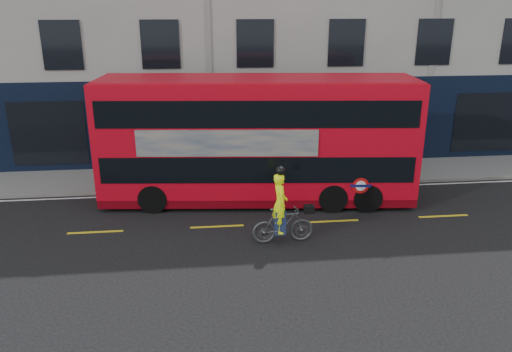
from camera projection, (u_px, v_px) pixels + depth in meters
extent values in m
plane|color=black|center=(219.00, 247.00, 15.40)|extent=(120.00, 120.00, 0.00)
cube|color=slate|center=(213.00, 177.00, 21.49)|extent=(60.00, 3.00, 0.12)
cube|color=slate|center=(214.00, 189.00, 20.07)|extent=(60.00, 0.12, 0.13)
cube|color=black|center=(211.00, 125.00, 22.24)|extent=(50.00, 0.08, 4.00)
cube|color=silver|center=(214.00, 193.00, 19.81)|extent=(58.00, 0.10, 0.01)
cube|color=red|center=(257.00, 136.00, 18.31)|extent=(11.65, 3.74, 4.11)
cube|color=#68040D|center=(257.00, 192.00, 19.03)|extent=(11.65, 3.68, 0.31)
cube|color=black|center=(257.00, 159.00, 18.61)|extent=(11.20, 3.73, 0.94)
cube|color=black|center=(257.00, 107.00, 17.96)|extent=(11.20, 3.73, 0.94)
cube|color=#AD0B19|center=(257.00, 79.00, 17.63)|extent=(11.42, 3.61, 0.08)
cube|color=black|center=(410.00, 159.00, 18.66)|extent=(0.27, 2.33, 0.94)
cube|color=black|center=(416.00, 107.00, 18.01)|extent=(0.27, 2.33, 0.94)
cube|color=black|center=(103.00, 160.00, 18.56)|extent=(0.27, 2.33, 0.94)
cube|color=tan|center=(227.00, 143.00, 17.02)|extent=(6.22, 0.67, 0.94)
cylinder|color=red|center=(361.00, 186.00, 17.57)|extent=(0.58, 0.08, 0.58)
cylinder|color=white|center=(361.00, 186.00, 17.56)|extent=(0.37, 0.06, 0.37)
cube|color=#0C1459|center=(361.00, 186.00, 17.56)|extent=(0.73, 0.09, 0.09)
cylinder|color=black|center=(361.00, 186.00, 19.00)|extent=(1.30, 2.74, 1.04)
cylinder|color=black|center=(328.00, 187.00, 18.99)|extent=(1.30, 2.74, 1.04)
cylinder|color=black|center=(159.00, 187.00, 18.93)|extent=(1.30, 2.74, 1.04)
imported|color=#494C4F|center=(283.00, 225.00, 15.53)|extent=(1.96, 0.63, 1.17)
imported|color=#D9F20C|center=(280.00, 203.00, 15.27)|extent=(0.48, 0.71, 1.90)
cube|color=black|center=(309.00, 209.00, 15.49)|extent=(0.32, 0.25, 0.24)
cube|color=navy|center=(280.00, 222.00, 15.48)|extent=(0.35, 0.43, 0.77)
sphere|color=black|center=(281.00, 171.00, 14.93)|extent=(0.28, 0.28, 0.28)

